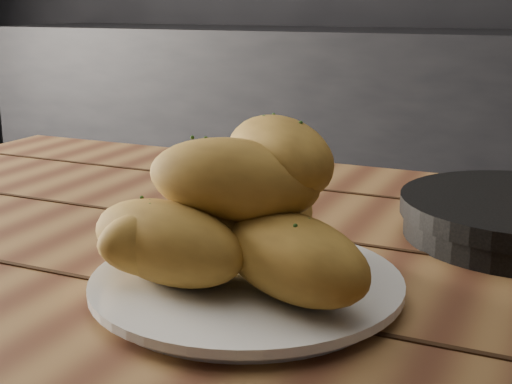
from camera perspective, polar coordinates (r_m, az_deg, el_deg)
name	(u,v)px	position (r m, az deg, el deg)	size (l,w,h in m)	color
counter	(320,142)	(2.91, 5.12, 3.97)	(2.80, 0.60, 0.90)	black
table	(273,358)	(0.74, 1.40, -13.16)	(1.41, 0.94, 0.75)	olive
plate	(247,285)	(0.63, -0.76, -7.48)	(0.27, 0.27, 0.02)	white
bread_rolls	(237,216)	(0.61, -1.53, -1.93)	(0.29, 0.24, 0.14)	#AF8330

